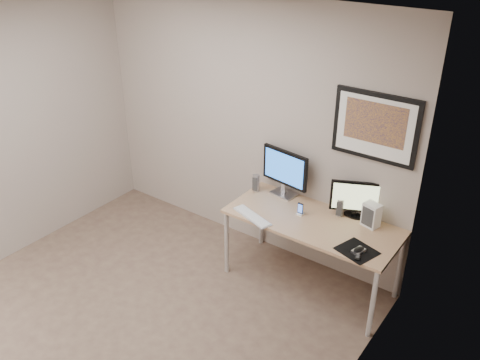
{
  "coord_description": "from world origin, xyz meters",
  "views": [
    {
      "loc": [
        2.76,
        -2.23,
        3.22
      ],
      "look_at": [
        0.36,
        1.1,
        1.06
      ],
      "focal_mm": 38.0,
      "sensor_mm": 36.0,
      "label": 1
    }
  ],
  "objects_px": {
    "desk": "(312,226)",
    "speaker_right": "(340,207)",
    "monitor_large": "(285,171)",
    "keyboard": "(252,216)",
    "phone_dock": "(300,209)",
    "fan_unit": "(371,215)",
    "monitor_tv": "(356,198)",
    "framed_art": "(375,127)",
    "speaker_left": "(256,183)"
  },
  "relations": [
    {
      "from": "monitor_large",
      "to": "phone_dock",
      "type": "height_order",
      "value": "monitor_large"
    },
    {
      "from": "desk",
      "to": "speaker_right",
      "type": "distance_m",
      "value": 0.31
    },
    {
      "from": "speaker_right",
      "to": "desk",
      "type": "bearing_deg",
      "value": -137.49
    },
    {
      "from": "phone_dock",
      "to": "keyboard",
      "type": "xyz_separation_m",
      "value": [
        -0.34,
        -0.3,
        -0.05
      ]
    },
    {
      "from": "framed_art",
      "to": "speaker_left",
      "type": "distance_m",
      "value": 1.37
    },
    {
      "from": "monitor_tv",
      "to": "framed_art",
      "type": "bearing_deg",
      "value": 9.47
    },
    {
      "from": "framed_art",
      "to": "monitor_large",
      "type": "xyz_separation_m",
      "value": [
        -0.82,
        -0.08,
        -0.63
      ]
    },
    {
      "from": "keyboard",
      "to": "speaker_right",
      "type": "bearing_deg",
      "value": 56.62
    },
    {
      "from": "desk",
      "to": "monitor_large",
      "type": "height_order",
      "value": "monitor_large"
    },
    {
      "from": "desk",
      "to": "keyboard",
      "type": "relative_size",
      "value": 3.54
    },
    {
      "from": "desk",
      "to": "fan_unit",
      "type": "bearing_deg",
      "value": 25.67
    },
    {
      "from": "monitor_large",
      "to": "keyboard",
      "type": "bearing_deg",
      "value": -83.51
    },
    {
      "from": "framed_art",
      "to": "phone_dock",
      "type": "height_order",
      "value": "framed_art"
    },
    {
      "from": "framed_art",
      "to": "speaker_left",
      "type": "xyz_separation_m",
      "value": [
        -1.09,
        -0.17,
        -0.8
      ]
    },
    {
      "from": "keyboard",
      "to": "fan_unit",
      "type": "distance_m",
      "value": 1.07
    },
    {
      "from": "framed_art",
      "to": "speaker_left",
      "type": "bearing_deg",
      "value": -171.24
    },
    {
      "from": "monitor_large",
      "to": "monitor_tv",
      "type": "distance_m",
      "value": 0.74
    },
    {
      "from": "framed_art",
      "to": "speaker_right",
      "type": "height_order",
      "value": "framed_art"
    },
    {
      "from": "speaker_right",
      "to": "phone_dock",
      "type": "bearing_deg",
      "value": -158.01
    },
    {
      "from": "framed_art",
      "to": "monitor_large",
      "type": "height_order",
      "value": "framed_art"
    },
    {
      "from": "monitor_tv",
      "to": "keyboard",
      "type": "relative_size",
      "value": 0.95
    },
    {
      "from": "monitor_tv",
      "to": "fan_unit",
      "type": "bearing_deg",
      "value": -42.14
    },
    {
      "from": "speaker_right",
      "to": "phone_dock",
      "type": "relative_size",
      "value": 1.4
    },
    {
      "from": "speaker_left",
      "to": "fan_unit",
      "type": "relative_size",
      "value": 0.78
    },
    {
      "from": "desk",
      "to": "speaker_right",
      "type": "bearing_deg",
      "value": 54.94
    },
    {
      "from": "monitor_large",
      "to": "monitor_tv",
      "type": "xyz_separation_m",
      "value": [
        0.74,
        0.03,
        -0.07
      ]
    },
    {
      "from": "desk",
      "to": "phone_dock",
      "type": "relative_size",
      "value": 12.98
    },
    {
      "from": "speaker_right",
      "to": "phone_dock",
      "type": "distance_m",
      "value": 0.37
    },
    {
      "from": "speaker_right",
      "to": "monitor_tv",
      "type": "bearing_deg",
      "value": 13.0
    },
    {
      "from": "speaker_left",
      "to": "monitor_large",
      "type": "bearing_deg",
      "value": 3.05
    },
    {
      "from": "monitor_tv",
      "to": "speaker_right",
      "type": "relative_size",
      "value": 2.48
    },
    {
      "from": "speaker_left",
      "to": "keyboard",
      "type": "xyz_separation_m",
      "value": [
        0.26,
        -0.44,
        -0.08
      ]
    },
    {
      "from": "monitor_large",
      "to": "fan_unit",
      "type": "xyz_separation_m",
      "value": [
        0.93,
        -0.03,
        -0.15
      ]
    },
    {
      "from": "monitor_tv",
      "to": "keyboard",
      "type": "height_order",
      "value": "monitor_tv"
    },
    {
      "from": "phone_dock",
      "to": "speaker_right",
      "type": "bearing_deg",
      "value": 36.54
    },
    {
      "from": "monitor_tv",
      "to": "speaker_right",
      "type": "height_order",
      "value": "monitor_tv"
    },
    {
      "from": "monitor_large",
      "to": "keyboard",
      "type": "distance_m",
      "value": 0.59
    },
    {
      "from": "monitor_large",
      "to": "phone_dock",
      "type": "bearing_deg",
      "value": -27.86
    },
    {
      "from": "framed_art",
      "to": "monitor_large",
      "type": "bearing_deg",
      "value": -174.56
    },
    {
      "from": "speaker_left",
      "to": "speaker_right",
      "type": "distance_m",
      "value": 0.9
    },
    {
      "from": "speaker_left",
      "to": "phone_dock",
      "type": "xyz_separation_m",
      "value": [
        0.6,
        -0.15,
        -0.03
      ]
    },
    {
      "from": "monitor_tv",
      "to": "speaker_left",
      "type": "xyz_separation_m",
      "value": [
        -1.01,
        -0.12,
        -0.11
      ]
    },
    {
      "from": "fan_unit",
      "to": "speaker_right",
      "type": "bearing_deg",
      "value": -164.55
    },
    {
      "from": "desk",
      "to": "fan_unit",
      "type": "xyz_separation_m",
      "value": [
        0.46,
        0.22,
        0.18
      ]
    },
    {
      "from": "speaker_left",
      "to": "monitor_tv",
      "type": "bearing_deg",
      "value": -8.64
    },
    {
      "from": "framed_art",
      "to": "fan_unit",
      "type": "bearing_deg",
      "value": -44.43
    },
    {
      "from": "monitor_tv",
      "to": "keyboard",
      "type": "bearing_deg",
      "value": -168.44
    },
    {
      "from": "monitor_large",
      "to": "desk",
      "type": "bearing_deg",
      "value": -20.33
    },
    {
      "from": "speaker_left",
      "to": "speaker_right",
      "type": "bearing_deg",
      "value": -11.31
    },
    {
      "from": "desk",
      "to": "phone_dock",
      "type": "xyz_separation_m",
      "value": [
        -0.14,
        0.02,
        0.13
      ]
    }
  ]
}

